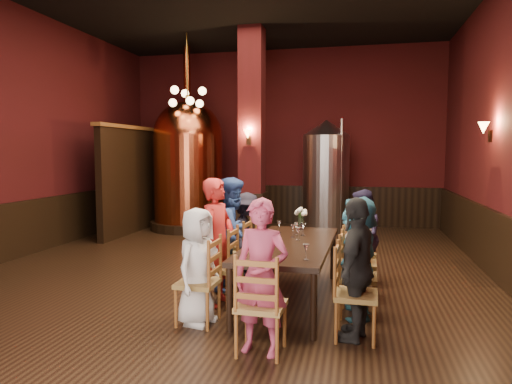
% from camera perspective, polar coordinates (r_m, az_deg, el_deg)
% --- Properties ---
extents(room, '(10.00, 10.02, 4.50)m').
position_cam_1_polar(room, '(7.09, -3.32, 7.99)').
color(room, black).
rests_on(room, ground).
extents(wainscot_right, '(0.08, 9.90, 1.00)m').
position_cam_1_polar(wainscot_right, '(7.23, 28.76, -6.62)').
color(wainscot_right, black).
rests_on(wainscot_right, ground).
extents(wainscot_back, '(7.90, 0.08, 1.00)m').
position_cam_1_polar(wainscot_back, '(12.01, 3.24, -1.56)').
color(wainscot_back, black).
rests_on(wainscot_back, ground).
extents(wainscot_left, '(0.08, 9.90, 1.00)m').
position_cam_1_polar(wainscot_left, '(9.12, -28.02, -4.28)').
color(wainscot_left, black).
rests_on(wainscot_left, ground).
extents(column, '(0.58, 0.58, 4.50)m').
position_cam_1_polar(column, '(9.87, -0.51, 7.18)').
color(column, '#400D10').
rests_on(column, ground).
extents(partition, '(0.22, 3.50, 2.40)m').
position_cam_1_polar(partition, '(11.27, -14.54, 1.42)').
color(partition, black).
rests_on(partition, ground).
extents(pendant_cluster, '(0.90, 0.90, 1.70)m').
position_cam_1_polar(pendant_cluster, '(10.47, -8.57, 11.67)').
color(pendant_cluster, '#A57226').
rests_on(pendant_cluster, room).
extents(sconce_wall, '(0.20, 0.20, 0.36)m').
position_cam_1_polar(sconce_wall, '(7.86, 27.25, 6.79)').
color(sconce_wall, black).
rests_on(sconce_wall, room).
extents(sconce_column, '(0.20, 0.20, 0.36)m').
position_cam_1_polar(sconce_column, '(9.58, -0.92, 6.94)').
color(sconce_column, black).
rests_on(sconce_column, column).
extents(dining_table, '(1.07, 2.43, 0.75)m').
position_cam_1_polar(dining_table, '(5.79, 4.30, -6.91)').
color(dining_table, black).
rests_on(dining_table, ground).
extents(chair_0, '(0.47, 0.47, 0.92)m').
position_cam_1_polar(chair_0, '(5.14, -7.29, -11.12)').
color(chair_0, '#975826').
rests_on(chair_0, ground).
extents(person_0, '(0.56, 0.71, 1.28)m').
position_cam_1_polar(person_0, '(5.09, -7.32, -9.16)').
color(person_0, silver).
rests_on(person_0, ground).
extents(chair_1, '(0.47, 0.47, 0.92)m').
position_cam_1_polar(chair_1, '(5.74, -4.80, -9.35)').
color(chair_1, '#975826').
rests_on(chair_1, ground).
extents(person_1, '(0.49, 0.64, 1.57)m').
position_cam_1_polar(person_1, '(5.67, -4.82, -6.19)').
color(person_1, '#B2211E').
rests_on(person_1, ground).
extents(chair_2, '(0.47, 0.47, 0.92)m').
position_cam_1_polar(chair_2, '(6.35, -2.83, -7.93)').
color(chair_2, '#975826').
rests_on(chair_2, ground).
extents(person_2, '(0.39, 0.76, 1.54)m').
position_cam_1_polar(person_2, '(6.29, -2.85, -5.18)').
color(person_2, navy).
rests_on(person_2, ground).
extents(chair_3, '(0.47, 0.47, 0.92)m').
position_cam_1_polar(chair_3, '(6.98, -1.20, -6.74)').
color(chair_3, '#975826').
rests_on(chair_3, ground).
extents(person_3, '(0.51, 0.84, 1.27)m').
position_cam_1_polar(person_3, '(6.94, -1.20, -5.31)').
color(person_3, black).
rests_on(person_3, ground).
extents(chair_4, '(0.47, 0.47, 0.92)m').
position_cam_1_polar(chair_4, '(4.80, 12.41, -12.37)').
color(chair_4, '#975826').
rests_on(chair_4, ground).
extents(person_4, '(0.56, 0.91, 1.44)m').
position_cam_1_polar(person_4, '(4.73, 12.47, -9.35)').
color(person_4, black).
rests_on(person_4, ground).
extents(chair_5, '(0.47, 0.47, 0.92)m').
position_cam_1_polar(chair_5, '(5.44, 12.65, -10.27)').
color(chair_5, '#975826').
rests_on(chair_5, ground).
extents(person_5, '(0.45, 1.30, 1.39)m').
position_cam_1_polar(person_5, '(5.39, 12.70, -7.88)').
color(person_5, teal).
rests_on(person_5, ground).
extents(chair_6, '(0.47, 0.47, 0.92)m').
position_cam_1_polar(chair_6, '(6.08, 12.84, -8.64)').
color(chair_6, '#975826').
rests_on(chair_6, ground).
extents(person_6, '(0.60, 0.73, 1.27)m').
position_cam_1_polar(person_6, '(6.04, 12.87, -7.00)').
color(person_6, beige).
rests_on(person_6, ground).
extents(chair_7, '(0.47, 0.47, 0.92)m').
position_cam_1_polar(chair_7, '(6.74, 12.99, -7.30)').
color(chair_7, '#975826').
rests_on(chair_7, ground).
extents(person_7, '(0.39, 0.69, 1.35)m').
position_cam_1_polar(person_7, '(6.69, 13.03, -5.48)').
color(person_7, '#1E1932').
rests_on(person_7, ground).
extents(chair_8, '(0.47, 0.47, 0.92)m').
position_cam_1_polar(chair_8, '(4.39, 0.65, -13.94)').
color(chair_8, '#975826').
rests_on(chair_8, ground).
extents(person_8, '(0.59, 0.44, 1.46)m').
position_cam_1_polar(person_8, '(4.31, 0.65, -10.52)').
color(person_8, '#AA3858').
rests_on(person_8, ground).
extents(copper_kettle, '(2.08, 2.08, 4.39)m').
position_cam_1_polar(copper_kettle, '(11.19, -8.47, 3.55)').
color(copper_kettle, black).
rests_on(copper_kettle, ground).
extents(steel_vessel, '(1.30, 1.30, 2.63)m').
position_cam_1_polar(steel_vessel, '(10.91, 8.73, 2.00)').
color(steel_vessel, '#B2B2B7').
rests_on(steel_vessel, ground).
extents(rose_vase, '(0.19, 0.19, 0.33)m').
position_cam_1_polar(rose_vase, '(6.72, 5.66, -2.85)').
color(rose_vase, white).
rests_on(rose_vase, dining_table).
extents(wine_glass_0, '(0.07, 0.07, 0.17)m').
position_cam_1_polar(wine_glass_0, '(6.41, 2.90, -4.38)').
color(wine_glass_0, white).
rests_on(wine_glass_0, dining_table).
extents(wine_glass_1, '(0.07, 0.07, 0.17)m').
position_cam_1_polar(wine_glass_1, '(5.89, 5.29, -5.24)').
color(wine_glass_1, white).
rests_on(wine_glass_1, dining_table).
extents(wine_glass_2, '(0.07, 0.07, 0.17)m').
position_cam_1_polar(wine_glass_2, '(6.10, 4.65, -4.89)').
color(wine_glass_2, white).
rests_on(wine_glass_2, dining_table).
extents(wine_glass_3, '(0.07, 0.07, 0.17)m').
position_cam_1_polar(wine_glass_3, '(6.24, 5.81, -4.68)').
color(wine_glass_3, white).
rests_on(wine_glass_3, dining_table).
extents(wine_glass_4, '(0.07, 0.07, 0.17)m').
position_cam_1_polar(wine_glass_4, '(6.29, 5.04, -4.58)').
color(wine_glass_4, white).
rests_on(wine_glass_4, dining_table).
extents(wine_glass_5, '(0.07, 0.07, 0.17)m').
position_cam_1_polar(wine_glass_5, '(6.22, 5.94, -4.70)').
color(wine_glass_5, white).
rests_on(wine_glass_5, dining_table).
extents(wine_glass_6, '(0.07, 0.07, 0.17)m').
position_cam_1_polar(wine_glass_6, '(4.86, 6.26, -7.48)').
color(wine_glass_6, white).
rests_on(wine_glass_6, dining_table).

